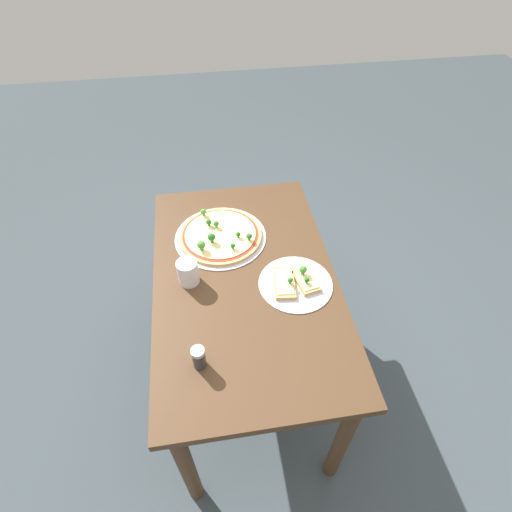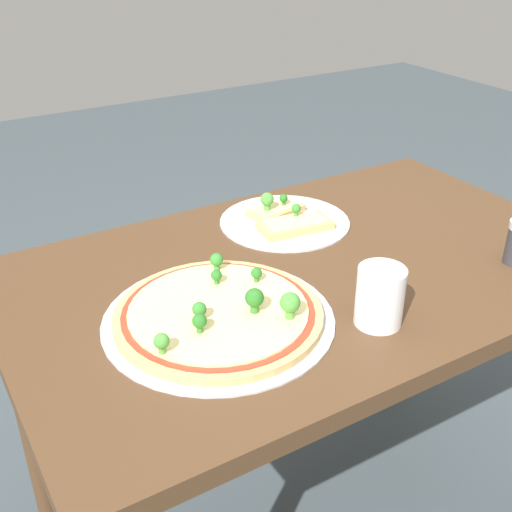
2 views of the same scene
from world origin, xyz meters
name	(u,v)px [view 1 (image 1 of 2)]	position (x,y,z in m)	size (l,w,h in m)	color
ground_plane	(248,371)	(0.00, 0.00, 0.00)	(8.00, 8.00, 0.00)	#3D474C
dining_table	(246,296)	(0.00, 0.00, 0.65)	(1.18, 0.72, 0.77)	#4C331E
pizza_tray_whole	(220,235)	(0.24, 0.07, 0.78)	(0.40, 0.40, 0.07)	#B7B7BC
pizza_tray_slice	(295,282)	(-0.06, -0.19, 0.78)	(0.29, 0.29, 0.07)	#B7B7BC
drinking_cup	(188,272)	(0.02, 0.22, 0.82)	(0.08, 0.08, 0.10)	white
condiment_shaker	(199,358)	(-0.35, 0.20, 0.82)	(0.05, 0.05, 0.09)	#333338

